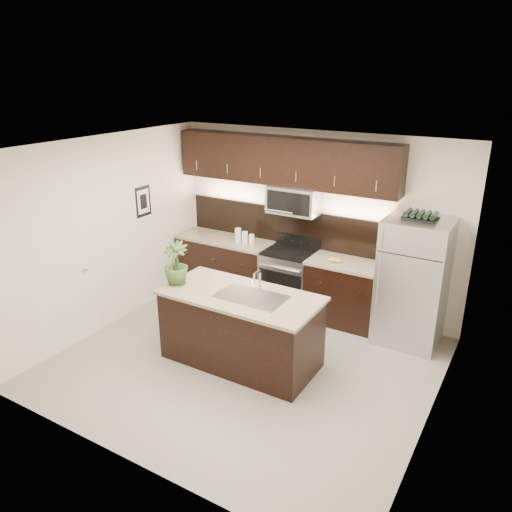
% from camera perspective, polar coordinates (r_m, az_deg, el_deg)
% --- Properties ---
extents(ground, '(4.50, 4.50, 0.00)m').
position_cam_1_polar(ground, '(6.50, -1.26, -12.08)').
color(ground, gray).
rests_on(ground, ground).
extents(room_walls, '(4.52, 4.02, 2.71)m').
position_cam_1_polar(room_walls, '(5.79, -2.52, 2.34)').
color(room_walls, silver).
rests_on(room_walls, ground).
extents(counter_run, '(3.51, 0.65, 0.94)m').
position_cam_1_polar(counter_run, '(7.78, 2.43, -2.39)').
color(counter_run, black).
rests_on(counter_run, ground).
extents(upper_fixtures, '(3.49, 0.40, 1.66)m').
position_cam_1_polar(upper_fixtures, '(7.40, 3.35, 9.94)').
color(upper_fixtures, black).
rests_on(upper_fixtures, counter_run).
extents(island, '(1.96, 0.96, 0.94)m').
position_cam_1_polar(island, '(6.29, -1.72, -8.24)').
color(island, black).
rests_on(island, ground).
extents(sink_faucet, '(0.84, 0.50, 0.28)m').
position_cam_1_polar(sink_faucet, '(6.01, -0.50, -4.51)').
color(sink_faucet, silver).
rests_on(sink_faucet, island).
extents(refrigerator, '(0.83, 0.75, 1.73)m').
position_cam_1_polar(refrigerator, '(6.92, 17.48, -2.86)').
color(refrigerator, '#B2B2B7').
rests_on(refrigerator, ground).
extents(wine_rack, '(0.43, 0.26, 0.10)m').
position_cam_1_polar(wine_rack, '(6.62, 18.31, 4.40)').
color(wine_rack, black).
rests_on(wine_rack, refrigerator).
extents(plant, '(0.40, 0.40, 0.55)m').
position_cam_1_polar(plant, '(6.35, -9.13, -0.82)').
color(plant, '#324C1E').
rests_on(plant, island).
extents(canisters, '(0.33, 0.11, 0.22)m').
position_cam_1_polar(canisters, '(7.82, -1.47, 2.20)').
color(canisters, silver).
rests_on(canisters, counter_run).
extents(french_press, '(0.10, 0.10, 0.29)m').
position_cam_1_polar(french_press, '(6.96, 14.17, -0.74)').
color(french_press, silver).
rests_on(french_press, counter_run).
extents(bananas, '(0.20, 0.16, 0.06)m').
position_cam_1_polar(bananas, '(7.17, 8.65, -0.38)').
color(bananas, gold).
rests_on(bananas, counter_run).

